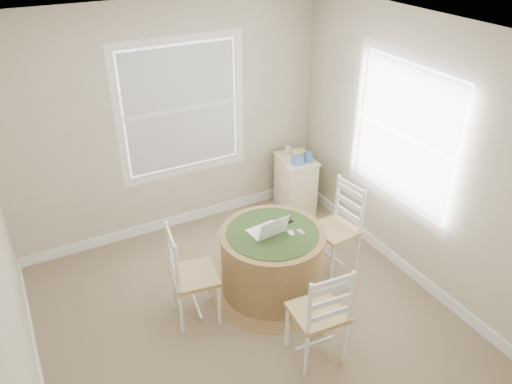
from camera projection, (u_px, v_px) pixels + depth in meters
room at (253, 186)px, 4.22m from camera, size 3.64×3.64×2.64m
round_table at (272, 260)px, 4.81m from camera, size 1.18×1.18×0.72m
chair_left at (194, 275)px, 4.48m from camera, size 0.46×0.47×0.95m
chair_near at (318, 312)px, 4.08m from camera, size 0.45×0.43×0.95m
chair_right at (335, 229)px, 5.11m from camera, size 0.44×0.46×0.95m
laptop at (268, 230)px, 4.63m from camera, size 0.34×0.30×0.22m
mouse at (291, 233)px, 4.63m from camera, size 0.06×0.09×0.03m
phone at (301, 232)px, 4.65m from camera, size 0.05×0.09×0.02m
keys at (289, 222)px, 4.80m from camera, size 0.06×0.05×0.02m
corner_chest at (295, 184)px, 6.18m from camera, size 0.47×0.59×0.71m
tissue_box at (297, 160)px, 5.85m from camera, size 0.14×0.14×0.10m
box_yellow at (298, 154)px, 6.02m from camera, size 0.16×0.12×0.06m
box_blue at (307, 157)px, 5.90m from camera, size 0.09×0.09×0.12m
cup_cream at (289, 150)px, 6.09m from camera, size 0.07×0.07×0.09m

